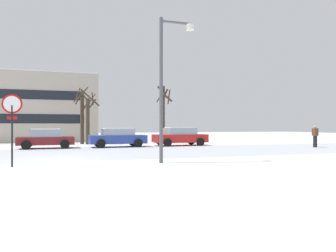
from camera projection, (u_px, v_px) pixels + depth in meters
The scene contains 12 objects.
ground_plane at pixel (55, 160), 15.06m from camera, with size 120.00×120.00×0.00m, color white.
road_surface at pixel (57, 154), 18.31m from camera, with size 80.00×8.80×0.00m.
stop_sign at pixel (12, 116), 12.50m from camera, with size 0.76×0.08×2.86m.
street_lamp at pixel (167, 76), 13.97m from camera, with size 1.61×0.36×6.35m.
parked_car_maroon at pixel (46, 138), 22.95m from camera, with size 3.93×2.15×1.43m.
parked_car_blue at pixel (118, 137), 24.51m from camera, with size 4.36×2.13×1.45m.
parked_car_red at pixel (180, 136), 26.26m from camera, with size 4.44×2.19×1.51m.
pedestrian_crossing at pixel (315, 135), 24.11m from camera, with size 0.47×0.42×1.65m.
tree_far_right at pixel (163, 112), 29.53m from camera, with size 1.46×1.40×5.34m.
tree_far_left at pixel (88, 117), 28.00m from camera, with size 1.68×1.75×4.77m.
tree_far_mid at pixel (82, 117), 28.44m from camera, with size 1.96×1.41×5.21m.
building_far_left at pixel (29, 109), 35.54m from camera, with size 14.21×11.07×7.04m.
Camera 1 is at (0.54, -15.98, 1.61)m, focal length 34.08 mm.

